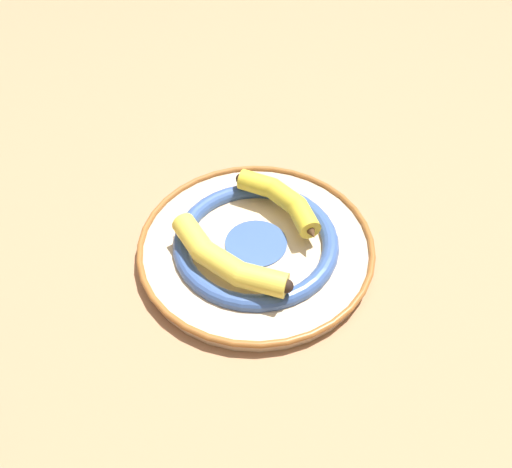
% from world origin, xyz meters
% --- Properties ---
extents(ground_plane, '(2.80, 2.80, 0.00)m').
position_xyz_m(ground_plane, '(0.00, 0.00, 0.00)').
color(ground_plane, '#A87A56').
extents(decorative_bowl, '(0.33, 0.33, 0.03)m').
position_xyz_m(decorative_bowl, '(-0.01, 0.03, 0.01)').
color(decorative_bowl, beige).
rests_on(decorative_bowl, ground_plane).
extents(banana_a, '(0.16, 0.08, 0.03)m').
position_xyz_m(banana_a, '(-0.00, 0.10, 0.05)').
color(banana_a, yellow).
rests_on(banana_a, decorative_bowl).
extents(banana_b, '(0.20, 0.07, 0.03)m').
position_xyz_m(banana_b, '(-0.02, -0.04, 0.05)').
color(banana_b, yellow).
rests_on(banana_b, decorative_bowl).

